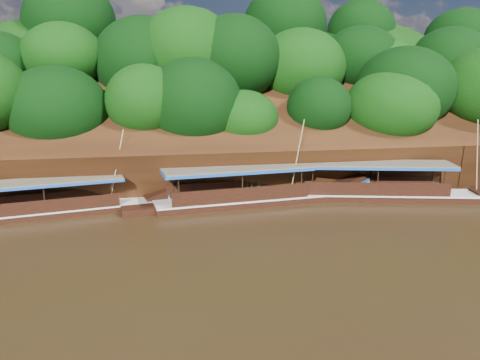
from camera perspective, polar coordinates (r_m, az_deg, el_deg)
name	(u,v)px	position (r m, az deg, el deg)	size (l,w,h in m)	color
ground	(283,242)	(26.01, 5.31, -7.59)	(160.00, 160.00, 0.00)	black
riverbank	(221,148)	(47.19, -2.34, 3.97)	(120.00, 30.06, 19.40)	black
boat_0	(397,191)	(36.49, 18.63, -1.29)	(16.90, 6.17, 6.52)	black
boat_1	(260,195)	(33.50, 2.42, -1.82)	(16.03, 4.06, 6.54)	black
boat_2	(71,205)	(33.07, -19.92, -2.93)	(15.14, 4.81, 5.88)	black
reeds	(199,189)	(34.19, -5.05, -1.11)	(49.52, 2.27, 2.22)	#2F731C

